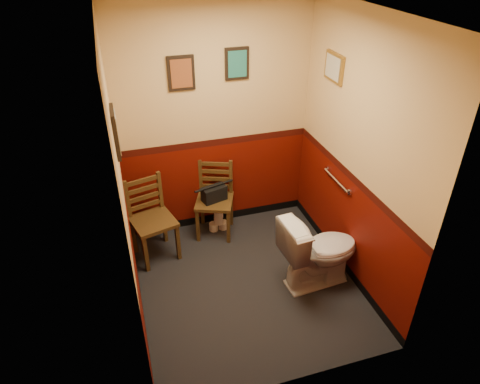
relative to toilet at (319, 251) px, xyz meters
name	(u,v)px	position (x,y,z in m)	size (l,w,h in m)	color
floor	(247,283)	(-0.72, 0.18, -0.41)	(2.20, 2.40, 0.00)	black
ceiling	(250,13)	(-0.72, 0.18, 2.29)	(2.20, 2.40, 0.00)	silver
wall_back	(215,123)	(-0.72, 1.38, 0.94)	(2.20, 2.70, 0.00)	#560C05
wall_front	(303,257)	(-0.72, -1.02, 0.94)	(2.20, 2.70, 0.00)	#560C05
wall_left	(123,192)	(-1.82, 0.18, 0.94)	(2.40, 2.70, 0.00)	#560C05
wall_right	(357,157)	(0.38, 0.18, 0.94)	(2.40, 2.70, 0.00)	#560C05
grab_bar	(337,180)	(0.35, 0.43, 0.54)	(0.05, 0.56, 0.06)	silver
framed_print_back_a	(181,73)	(-1.07, 1.36, 1.54)	(0.28, 0.04, 0.36)	black
framed_print_back_b	(237,64)	(-0.47, 1.36, 1.59)	(0.26, 0.04, 0.34)	black
framed_print_left	(116,132)	(-1.80, 0.28, 1.44)	(0.04, 0.30, 0.38)	black
framed_print_right	(334,67)	(0.36, 0.78, 1.64)	(0.04, 0.34, 0.28)	olive
toilet	(319,251)	(0.00, 0.00, 0.00)	(0.46, 0.83, 0.81)	white
toilet_brush	(329,265)	(0.20, 0.10, -0.33)	(0.14, 0.14, 0.49)	silver
chair_left	(152,219)	(-1.58, 0.96, 0.07)	(0.54, 0.54, 0.95)	#513718
chair_right	(215,199)	(-0.81, 1.18, 0.05)	(0.55, 0.55, 0.91)	#513718
handbag	(214,194)	(-0.82, 1.14, 0.16)	(0.31, 0.21, 0.21)	black
tp_stack	(218,218)	(-0.77, 1.18, -0.24)	(0.23, 0.14, 0.40)	silver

